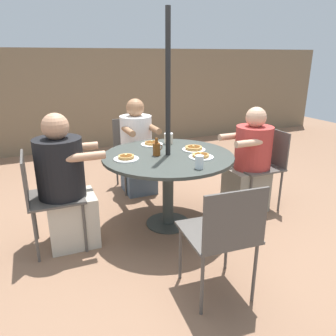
{
  "coord_description": "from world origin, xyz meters",
  "views": [
    {
      "loc": [
        -1.2,
        -2.74,
        1.64
      ],
      "look_at": [
        0.0,
        0.0,
        0.6
      ],
      "focal_mm": 35.0,
      "sensor_mm": 36.0,
      "label": 1
    }
  ],
  "objects_px": {
    "patio_chair_north": "(223,232)",
    "diner_east": "(250,165)",
    "coffee_cup": "(169,138)",
    "pancake_plate_a": "(194,149)",
    "pancake_plate_c": "(201,156)",
    "diner_west": "(66,189)",
    "pancake_plate_b": "(126,158)",
    "patio_chair_west": "(45,194)",
    "pancake_plate_d": "(152,144)",
    "drinking_glass_a": "(199,162)",
    "patio_table": "(168,165)",
    "patio_chair_south": "(133,147)",
    "syrup_bottle": "(157,149)",
    "patio_chair_east": "(263,162)",
    "diner_south": "(137,151)"
  },
  "relations": [
    {
      "from": "patio_chair_south",
      "to": "pancake_plate_d",
      "type": "xyz_separation_m",
      "value": [
        -0.02,
        -0.73,
        0.23
      ]
    },
    {
      "from": "diner_east",
      "to": "pancake_plate_a",
      "type": "xyz_separation_m",
      "value": [
        -0.66,
        0.05,
        0.25
      ]
    },
    {
      "from": "patio_chair_south",
      "to": "pancake_plate_a",
      "type": "height_order",
      "value": "patio_chair_south"
    },
    {
      "from": "pancake_plate_c",
      "to": "drinking_glass_a",
      "type": "height_order",
      "value": "drinking_glass_a"
    },
    {
      "from": "syrup_bottle",
      "to": "drinking_glass_a",
      "type": "xyz_separation_m",
      "value": [
        0.19,
        -0.49,
        -0.01
      ]
    },
    {
      "from": "patio_chair_south",
      "to": "pancake_plate_a",
      "type": "bearing_deg",
      "value": 105.22
    },
    {
      "from": "patio_chair_west",
      "to": "pancake_plate_a",
      "type": "relative_size",
      "value": 3.78
    },
    {
      "from": "diner_east",
      "to": "diner_west",
      "type": "distance_m",
      "value": 1.92
    },
    {
      "from": "patio_chair_north",
      "to": "pancake_plate_c",
      "type": "bearing_deg",
      "value": 74.73
    },
    {
      "from": "patio_chair_south",
      "to": "diner_west",
      "type": "bearing_deg",
      "value": 49.45
    },
    {
      "from": "pancake_plate_a",
      "to": "syrup_bottle",
      "type": "distance_m",
      "value": 0.41
    },
    {
      "from": "diner_west",
      "to": "pancake_plate_c",
      "type": "distance_m",
      "value": 1.24
    },
    {
      "from": "patio_chair_north",
      "to": "pancake_plate_c",
      "type": "distance_m",
      "value": 1.01
    },
    {
      "from": "patio_chair_south",
      "to": "syrup_bottle",
      "type": "distance_m",
      "value": 1.15
    },
    {
      "from": "diner_east",
      "to": "patio_chair_south",
      "type": "distance_m",
      "value": 1.49
    },
    {
      "from": "patio_chair_north",
      "to": "diner_east",
      "type": "xyz_separation_m",
      "value": [
        1.05,
        1.11,
        -0.01
      ]
    },
    {
      "from": "patio_chair_east",
      "to": "diner_east",
      "type": "relative_size",
      "value": 0.77
    },
    {
      "from": "pancake_plate_d",
      "to": "drinking_glass_a",
      "type": "distance_m",
      "value": 0.88
    },
    {
      "from": "pancake_plate_c",
      "to": "diner_east",
      "type": "bearing_deg",
      "value": 15.11
    },
    {
      "from": "patio_chair_west",
      "to": "diner_west",
      "type": "distance_m",
      "value": 0.18
    },
    {
      "from": "patio_chair_west",
      "to": "pancake_plate_a",
      "type": "height_order",
      "value": "patio_chair_west"
    },
    {
      "from": "patio_chair_south",
      "to": "syrup_bottle",
      "type": "bearing_deg",
      "value": 84.53
    },
    {
      "from": "pancake_plate_a",
      "to": "pancake_plate_b",
      "type": "height_order",
      "value": "same"
    },
    {
      "from": "coffee_cup",
      "to": "drinking_glass_a",
      "type": "xyz_separation_m",
      "value": [
        -0.09,
        -0.84,
        -0.0
      ]
    },
    {
      "from": "patio_chair_east",
      "to": "patio_chair_south",
      "type": "distance_m",
      "value": 1.61
    },
    {
      "from": "patio_chair_north",
      "to": "coffee_cup",
      "type": "height_order",
      "value": "patio_chair_north"
    },
    {
      "from": "drinking_glass_a",
      "to": "patio_table",
      "type": "bearing_deg",
      "value": 99.6
    },
    {
      "from": "patio_chair_west",
      "to": "pancake_plate_a",
      "type": "xyz_separation_m",
      "value": [
        1.43,
        0.01,
        0.23
      ]
    },
    {
      "from": "diner_east",
      "to": "diner_west",
      "type": "relative_size",
      "value": 0.95
    },
    {
      "from": "patio_chair_south",
      "to": "diner_south",
      "type": "distance_m",
      "value": 0.18
    },
    {
      "from": "syrup_bottle",
      "to": "pancake_plate_a",
      "type": "bearing_deg",
      "value": 2.2
    },
    {
      "from": "patio_chair_west",
      "to": "pancake_plate_a",
      "type": "distance_m",
      "value": 1.45
    },
    {
      "from": "patio_chair_east",
      "to": "pancake_plate_d",
      "type": "height_order",
      "value": "patio_chair_east"
    },
    {
      "from": "patio_chair_south",
      "to": "pancake_plate_b",
      "type": "xyz_separation_m",
      "value": [
        -0.42,
        -1.12,
        0.23
      ]
    },
    {
      "from": "pancake_plate_c",
      "to": "pancake_plate_d",
      "type": "xyz_separation_m",
      "value": [
        -0.25,
        0.61,
        -0.0
      ]
    },
    {
      "from": "patio_chair_north",
      "to": "pancake_plate_c",
      "type": "xyz_separation_m",
      "value": [
        0.33,
        0.92,
        0.23
      ]
    },
    {
      "from": "diner_east",
      "to": "coffee_cup",
      "type": "height_order",
      "value": "diner_east"
    },
    {
      "from": "diner_east",
      "to": "syrup_bottle",
      "type": "distance_m",
      "value": 1.11
    },
    {
      "from": "diner_south",
      "to": "drinking_glass_a",
      "type": "bearing_deg",
      "value": 93.32
    },
    {
      "from": "patio_chair_north",
      "to": "syrup_bottle",
      "type": "bearing_deg",
      "value": 95.36
    },
    {
      "from": "diner_west",
      "to": "pancake_plate_b",
      "type": "relative_size",
      "value": 5.2
    },
    {
      "from": "patio_chair_north",
      "to": "diner_west",
      "type": "xyz_separation_m",
      "value": [
        -0.87,
        1.15,
        0.02
      ]
    },
    {
      "from": "pancake_plate_b",
      "to": "diner_east",
      "type": "bearing_deg",
      "value": -1.23
    },
    {
      "from": "pancake_plate_b",
      "to": "syrup_bottle",
      "type": "distance_m",
      "value": 0.31
    },
    {
      "from": "patio_table",
      "to": "drinking_glass_a",
      "type": "relative_size",
      "value": 11.2
    },
    {
      "from": "diner_west",
      "to": "pancake_plate_d",
      "type": "xyz_separation_m",
      "value": [
        0.95,
        0.38,
        0.21
      ]
    },
    {
      "from": "pancake_plate_b",
      "to": "pancake_plate_c",
      "type": "relative_size",
      "value": 1.0
    },
    {
      "from": "syrup_bottle",
      "to": "diner_west",
      "type": "bearing_deg",
      "value": -179.8
    },
    {
      "from": "patio_table",
      "to": "patio_chair_south",
      "type": "relative_size",
      "value": 1.44
    },
    {
      "from": "patio_chair_west",
      "to": "syrup_bottle",
      "type": "relative_size",
      "value": 5.18
    }
  ]
}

